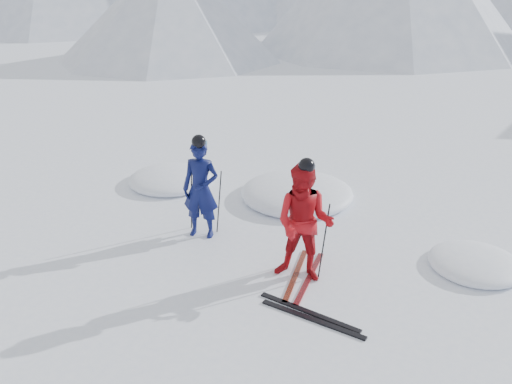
% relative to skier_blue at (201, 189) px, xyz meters
% --- Properties ---
extents(ground, '(160.00, 160.00, 0.00)m').
position_rel_skier_blue_xyz_m(ground, '(2.79, -0.52, -0.96)').
color(ground, white).
rests_on(ground, ground).
extents(skier_blue, '(0.76, 0.56, 1.92)m').
position_rel_skier_blue_xyz_m(skier_blue, '(0.00, 0.00, 0.00)').
color(skier_blue, '#0B1144').
rests_on(skier_blue, ground).
extents(skier_red, '(1.05, 0.85, 2.02)m').
position_rel_skier_blue_xyz_m(skier_red, '(2.27, -0.71, 0.05)').
color(skier_red, '#AA0D14').
rests_on(skier_red, ground).
extents(pole_blue_left, '(0.13, 0.09, 1.27)m').
position_rel_skier_blue_xyz_m(pole_blue_left, '(-0.30, 0.15, -0.32)').
color(pole_blue_left, black).
rests_on(pole_blue_left, ground).
extents(pole_blue_right, '(0.13, 0.08, 1.28)m').
position_rel_skier_blue_xyz_m(pole_blue_right, '(0.25, 0.25, -0.32)').
color(pole_blue_right, black).
rests_on(pole_blue_right, ground).
extents(pole_red_left, '(0.13, 0.10, 1.34)m').
position_rel_skier_blue_xyz_m(pole_red_left, '(1.97, -0.46, -0.29)').
color(pole_red_left, black).
rests_on(pole_red_left, ground).
extents(pole_red_right, '(0.13, 0.09, 1.34)m').
position_rel_skier_blue_xyz_m(pole_red_right, '(2.57, -0.56, -0.29)').
color(pole_red_right, black).
rests_on(pole_red_right, ground).
extents(ski_worn_left, '(0.31, 1.70, 0.03)m').
position_rel_skier_blue_xyz_m(ski_worn_left, '(2.15, -0.71, -0.94)').
color(ski_worn_left, black).
rests_on(ski_worn_left, ground).
extents(ski_worn_right, '(0.19, 1.70, 0.03)m').
position_rel_skier_blue_xyz_m(ski_worn_right, '(2.39, -0.71, -0.94)').
color(ski_worn_right, black).
rests_on(ski_worn_right, ground).
extents(ski_loose_a, '(1.68, 0.43, 0.03)m').
position_rel_skier_blue_xyz_m(ski_loose_a, '(2.69, -1.62, -0.94)').
color(ski_loose_a, black).
rests_on(ski_loose_a, ground).
extents(ski_loose_b, '(1.69, 0.37, 0.03)m').
position_rel_skier_blue_xyz_m(ski_loose_b, '(2.79, -1.77, -0.94)').
color(ski_loose_b, black).
rests_on(ski_loose_b, ground).
extents(snow_lumps, '(8.69, 3.67, 0.55)m').
position_rel_skier_blue_xyz_m(snow_lumps, '(0.79, 2.06, -0.96)').
color(snow_lumps, white).
rests_on(snow_lumps, ground).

